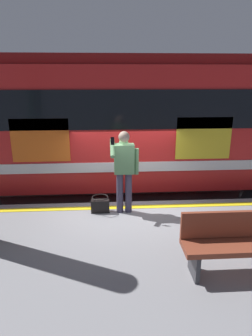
{
  "coord_description": "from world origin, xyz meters",
  "views": [
    {
      "loc": [
        0.42,
        6.11,
        3.75
      ],
      "look_at": [
        0.05,
        0.3,
        1.9
      ],
      "focal_mm": 31.32,
      "sensor_mm": 36.0,
      "label": 1
    }
  ],
  "objects_px": {
    "passenger": "(124,166)",
    "bench": "(242,241)",
    "train_carriage": "(120,119)",
    "handbag": "(100,205)"
  },
  "relations": [
    {
      "from": "passenger",
      "to": "bench",
      "type": "height_order",
      "value": "passenger"
    },
    {
      "from": "bench",
      "to": "passenger",
      "type": "bearing_deg",
      "value": -52.88
    },
    {
      "from": "train_carriage",
      "to": "bench",
      "type": "relative_size",
      "value": 6.32
    },
    {
      "from": "passenger",
      "to": "bench",
      "type": "distance_m",
      "value": 2.65
    },
    {
      "from": "passenger",
      "to": "handbag",
      "type": "height_order",
      "value": "passenger"
    },
    {
      "from": "bench",
      "to": "handbag",
      "type": "bearing_deg",
      "value": -45.09
    },
    {
      "from": "passenger",
      "to": "handbag",
      "type": "relative_size",
      "value": 4.49
    },
    {
      "from": "train_carriage",
      "to": "handbag",
      "type": "distance_m",
      "value": 3.05
    },
    {
      "from": "bench",
      "to": "train_carriage",
      "type": "bearing_deg",
      "value": -72.16
    },
    {
      "from": "train_carriage",
      "to": "passenger",
      "type": "xyz_separation_m",
      "value": [
        0.05,
        2.65,
        -0.55
      ]
    }
  ]
}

